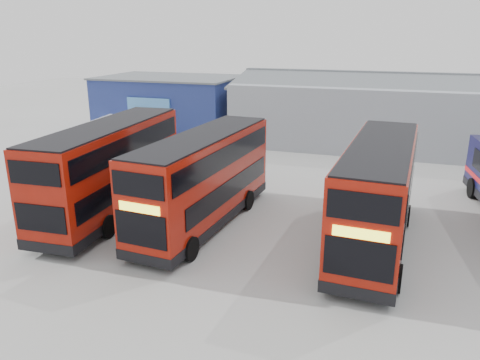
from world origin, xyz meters
The scene contains 7 objects.
ground_plane centered at (0.00, 0.00, 0.00)m, with size 120.00×120.00×0.00m, color #959591.
office_block centered at (-14.00, 17.99, 2.58)m, with size 12.30×8.32×5.12m.
maintenance_shed centered at (8.00, 20.00, 2.60)m, with size 30.50×12.00×5.89m.
double_decker_left centered at (-7.58, -1.50, 2.32)m, with size 3.33×11.18×4.67m.
double_decker_centre centered at (-2.59, -1.32, 2.22)m, with size 3.32×10.70×4.46m.
double_decker_right centered at (5.36, -1.09, 2.28)m, with size 3.19×10.93×4.57m.
panel_van centered at (-16.69, 12.55, 1.20)m, with size 2.61×5.14×2.15m.
Camera 1 is at (5.80, -20.85, 9.00)m, focal length 35.00 mm.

